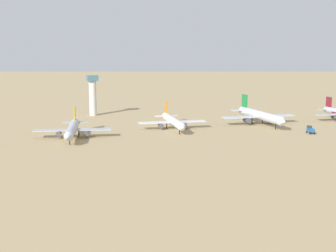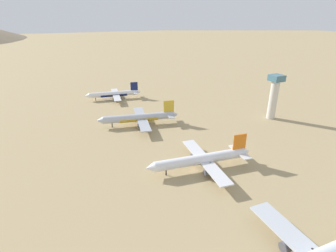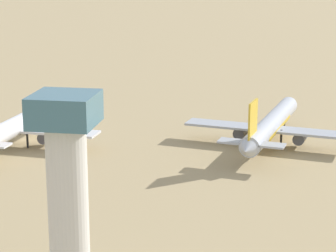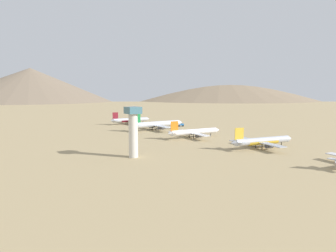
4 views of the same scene
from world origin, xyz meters
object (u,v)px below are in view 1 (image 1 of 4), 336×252
object	(u,v)px
parked_jet_2	(173,121)
control_tower	(93,93)
parked_jet_1	(72,129)
service_truck	(310,130)
parked_jet_3	(260,115)

from	to	relation	value
parked_jet_2	control_tower	size ratio (longest dim) A/B	1.73
parked_jet_1	control_tower	world-z (taller)	control_tower
service_truck	parked_jet_1	bearing A→B (deg)	-102.34
service_truck	control_tower	xyz separation A→B (m)	(-102.67, -96.34, 12.95)
parked_jet_3	control_tower	size ratio (longest dim) A/B	2.04
parked_jet_1	parked_jet_3	bearing A→B (deg)	94.55
service_truck	control_tower	world-z (taller)	control_tower
parked_jet_1	service_truck	size ratio (longest dim) A/B	8.34
parked_jet_2	parked_jet_3	size ratio (longest dim) A/B	0.85
control_tower	parked_jet_2	bearing A→B (deg)	25.89
parked_jet_2	service_truck	size ratio (longest dim) A/B	8.28
parked_jet_2	parked_jet_3	xyz separation A→B (m)	(0.39, 53.38, 0.83)
parked_jet_2	control_tower	distance (m)	76.11
service_truck	parked_jet_2	bearing A→B (deg)	-118.80
parked_jet_1	parked_jet_3	world-z (taller)	parked_jet_3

